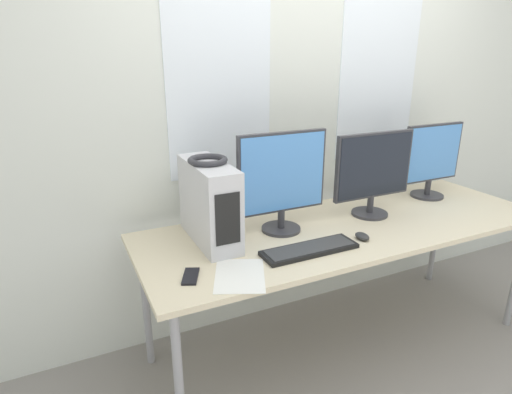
% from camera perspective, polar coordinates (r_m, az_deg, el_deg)
% --- Properties ---
extents(ground_plane, '(14.00, 14.00, 0.00)m').
position_cam_1_polar(ground_plane, '(2.58, 16.87, -22.89)').
color(ground_plane, gray).
extents(wall_back, '(8.00, 0.07, 2.70)m').
position_cam_1_polar(wall_back, '(2.70, 6.16, 11.75)').
color(wall_back, silver).
rests_on(wall_back, ground_plane).
extents(desk, '(2.32, 0.81, 0.78)m').
position_cam_1_polar(desk, '(2.44, 12.20, -4.56)').
color(desk, beige).
rests_on(desk, ground_plane).
extents(pc_tower, '(0.17, 0.49, 0.40)m').
position_cam_1_polar(pc_tower, '(2.11, -6.25, -0.75)').
color(pc_tower, silver).
rests_on(pc_tower, desk).
extents(headphones, '(0.19, 0.19, 0.03)m').
position_cam_1_polar(headphones, '(2.05, -6.47, 4.92)').
color(headphones, '#333338').
rests_on(headphones, pc_tower).
extents(monitor_main, '(0.50, 0.21, 0.53)m').
position_cam_1_polar(monitor_main, '(2.20, 3.51, 2.42)').
color(monitor_main, '#333338').
rests_on(monitor_main, desk).
extents(monitor_right_near, '(0.51, 0.21, 0.48)m').
position_cam_1_polar(monitor_right_near, '(2.51, 15.39, 3.33)').
color(monitor_right_near, '#333338').
rests_on(monitor_right_near, desk).
extents(monitor_right_far, '(0.45, 0.21, 0.48)m').
position_cam_1_polar(monitor_right_far, '(2.96, 22.40, 4.76)').
color(monitor_right_far, '#333338').
rests_on(monitor_right_far, desk).
extents(keyboard, '(0.48, 0.15, 0.02)m').
position_cam_1_polar(keyboard, '(2.07, 7.15, -6.93)').
color(keyboard, black).
rests_on(keyboard, desk).
extents(mouse, '(0.06, 0.09, 0.03)m').
position_cam_1_polar(mouse, '(2.24, 13.97, -5.11)').
color(mouse, '#2D2D2D').
rests_on(mouse, desk).
extents(cell_phone, '(0.11, 0.15, 0.01)m').
position_cam_1_polar(cell_phone, '(1.86, -8.71, -10.40)').
color(cell_phone, black).
rests_on(cell_phone, desk).
extents(paper_sheet_left, '(0.31, 0.36, 0.00)m').
position_cam_1_polar(paper_sheet_left, '(1.85, -2.19, -10.39)').
color(paper_sheet_left, white).
rests_on(paper_sheet_left, desk).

